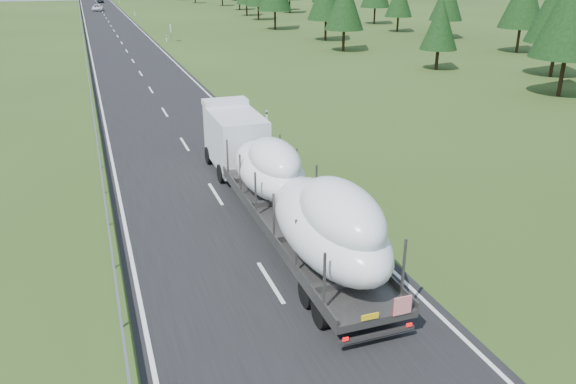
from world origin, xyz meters
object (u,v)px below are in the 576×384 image
object	(u,v)px
distant_van	(97,8)
distant_car_dark	(100,0)
boat_truck	(284,183)
highway_sign	(171,29)

from	to	relation	value
distant_van	distant_car_dark	bearing A→B (deg)	91.02
boat_truck	highway_sign	bearing A→B (deg)	85.47
highway_sign	distant_car_dark	world-z (taller)	highway_sign
highway_sign	boat_truck	distance (m)	67.35
distant_van	highway_sign	bearing A→B (deg)	-78.78
highway_sign	distant_car_dark	xyz separation A→B (m)	(-6.08, 102.90, -1.07)
highway_sign	boat_truck	world-z (taller)	boat_truck
highway_sign	distant_van	distance (m)	68.62
boat_truck	distant_car_dark	bearing A→B (deg)	90.26
distant_van	distant_car_dark	world-z (taller)	distant_van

